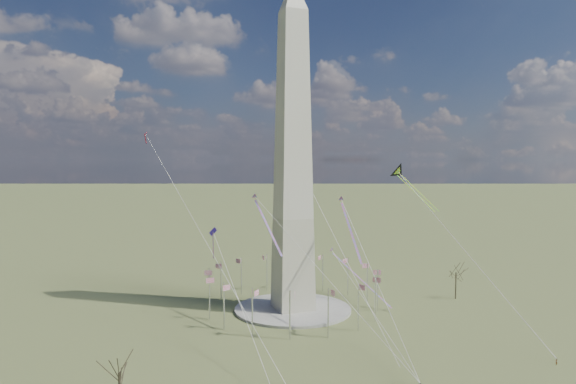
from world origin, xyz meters
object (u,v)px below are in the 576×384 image
object	(u,v)px
person_east	(556,362)
kite_delta_black	(400,174)
tree_near	(456,271)
washington_monument	(293,155)

from	to	relation	value
person_east	kite_delta_black	distance (m)	77.59
tree_near	kite_delta_black	world-z (taller)	kite_delta_black
washington_monument	person_east	xyz separation A→B (m)	(41.11, -60.34, -47.21)
kite_delta_black	washington_monument	bearing A→B (deg)	-7.76
washington_monument	person_east	world-z (taller)	washington_monument
washington_monument	kite_delta_black	size ratio (longest dim) A/B	5.23
washington_monument	tree_near	xyz separation A→B (m)	(55.87, -6.61, -38.37)
tree_near	person_east	xyz separation A→B (m)	(-14.76, -53.73, -8.84)
person_east	tree_near	bearing A→B (deg)	-123.41
kite_delta_black	tree_near	bearing A→B (deg)	124.33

